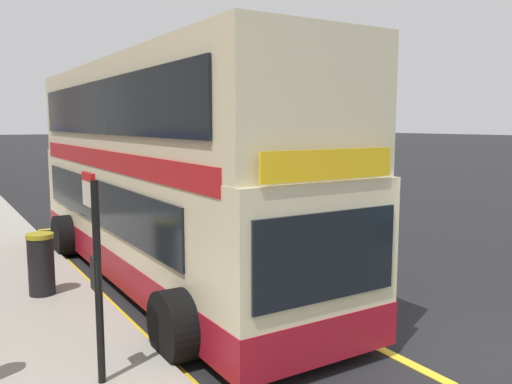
{
  "coord_description": "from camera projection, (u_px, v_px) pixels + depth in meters",
  "views": [
    {
      "loc": [
        -6.48,
        -3.88,
        3.2
      ],
      "look_at": [
        -0.59,
        5.6,
        1.75
      ],
      "focal_mm": 36.94,
      "sensor_mm": 36.0,
      "label": 1
    }
  ],
  "objects": [
    {
      "name": "ground_plane",
      "position": [
        48.0,
        173.0,
        34.02
      ],
      "size": [
        260.0,
        260.0,
        0.0
      ],
      "primitive_type": "plane",
      "color": "black"
    },
    {
      "name": "bus_bay_markings",
      "position": [
        158.0,
        276.0,
        11.1
      ],
      "size": [
        2.89,
        13.05,
        0.01
      ],
      "color": "yellow",
      "rests_on": "ground"
    },
    {
      "name": "litter_bin",
      "position": [
        41.0,
        264.0,
        9.43
      ],
      "size": [
        0.47,
        0.47,
        1.12
      ],
      "color": "black",
      "rests_on": "pavement_near"
    },
    {
      "name": "parked_car_black_ahead",
      "position": [
        180.0,
        178.0,
        23.48
      ],
      "size": [
        2.09,
        4.2,
        1.62
      ],
      "rotation": [
        0.0,
        0.0,
        0.04
      ],
      "color": "black",
      "rests_on": "ground"
    },
    {
      "name": "bus_stop_sign",
      "position": [
        95.0,
        259.0,
        6.15
      ],
      "size": [
        0.09,
        0.51,
        2.49
      ],
      "color": "black",
      "rests_on": "pavement_near"
    },
    {
      "name": "double_decker_bus",
      "position": [
        162.0,
        179.0,
        10.8
      ],
      "size": [
        3.19,
        10.66,
        4.4
      ],
      "color": "beige",
      "rests_on": "ground"
    },
    {
      "name": "parked_car_maroon_kerbside",
      "position": [
        100.0,
        162.0,
        33.07
      ],
      "size": [
        2.09,
        4.2,
        1.62
      ],
      "rotation": [
        0.0,
        0.0,
        -0.02
      ],
      "color": "maroon",
      "rests_on": "ground"
    }
  ]
}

